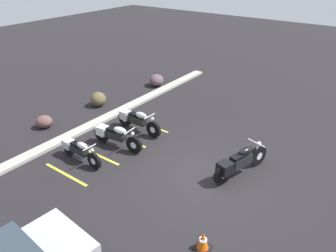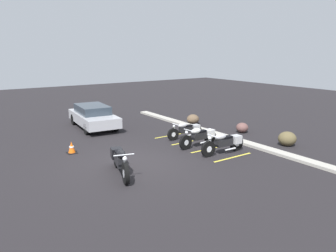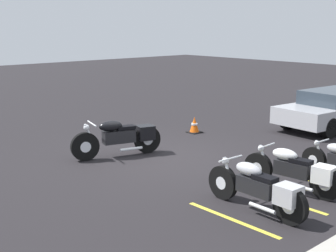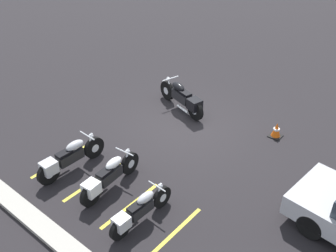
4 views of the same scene
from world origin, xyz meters
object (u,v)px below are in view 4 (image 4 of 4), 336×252
(motorcycle_black_featured, at_px, (183,98))
(traffic_cone, at_px, (276,130))
(parked_bike_0, at_px, (139,211))
(parked_bike_2, at_px, (68,158))
(parked_bike_1, at_px, (108,177))

(motorcycle_black_featured, bearing_deg, traffic_cone, -153.27)
(parked_bike_0, height_order, parked_bike_2, parked_bike_2)
(parked_bike_1, bearing_deg, motorcycle_black_featured, 8.21)
(parked_bike_2, relative_size, traffic_cone, 4.43)
(motorcycle_black_featured, distance_m, parked_bike_0, 5.58)
(motorcycle_black_featured, height_order, traffic_cone, motorcycle_black_featured)
(parked_bike_0, distance_m, traffic_cone, 5.68)
(parked_bike_1, relative_size, traffic_cone, 4.34)
(parked_bike_0, height_order, traffic_cone, parked_bike_0)
(parked_bike_0, relative_size, parked_bike_1, 0.91)
(parked_bike_0, height_order, parked_bike_1, parked_bike_1)
(parked_bike_2, bearing_deg, parked_bike_1, -81.03)
(parked_bike_2, bearing_deg, motorcycle_black_featured, -2.68)
(motorcycle_black_featured, relative_size, parked_bike_0, 1.19)
(parked_bike_0, relative_size, traffic_cone, 3.95)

